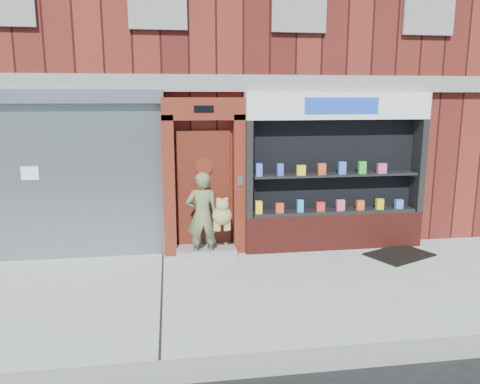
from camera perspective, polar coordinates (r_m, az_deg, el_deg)
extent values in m
plane|color=#9E9E99|center=(7.38, 2.84, -11.69)|extent=(80.00, 80.00, 0.00)
cube|color=gray|center=(5.50, 7.54, -19.79)|extent=(60.00, 0.30, 0.12)
cube|color=#4B1511|center=(12.77, -2.50, 16.40)|extent=(12.00, 8.00, 8.00)
cube|color=gray|center=(8.68, 0.49, 13.11)|extent=(12.00, 0.16, 0.30)
cube|color=gray|center=(8.87, -19.06, 1.09)|extent=(3.00, 0.10, 2.80)
cube|color=slate|center=(8.69, -19.79, 10.93)|extent=(3.10, 0.30, 0.24)
cube|color=white|center=(8.96, -24.25, 2.10)|extent=(0.30, 0.01, 0.24)
cube|color=#53180E|center=(8.66, -8.65, 0.68)|extent=(0.22, 0.28, 2.60)
cube|color=#53180E|center=(8.75, -0.11, 0.93)|extent=(0.22, 0.28, 2.60)
cube|color=#53180E|center=(8.53, -4.50, 10.08)|extent=(1.50, 0.28, 0.40)
cube|color=black|center=(8.39, -4.43, 10.06)|extent=(0.35, 0.01, 0.12)
cube|color=#551A0F|center=(8.81, -4.40, 0.30)|extent=(1.00, 0.06, 2.20)
cylinder|color=black|center=(8.69, -4.43, 3.16)|extent=(0.28, 0.02, 0.28)
cylinder|color=#53180E|center=(8.68, -4.42, 3.15)|extent=(0.34, 0.02, 0.34)
cube|color=gray|center=(8.84, -4.16, -7.21)|extent=(1.10, 0.55, 0.15)
cube|color=slate|center=(8.59, 0.03, 1.40)|extent=(0.10, 0.02, 0.18)
cube|color=#5C1B15|center=(9.36, 11.26, -4.57)|extent=(3.50, 0.40, 0.70)
cube|color=black|center=(8.67, 0.99, 2.83)|extent=(0.12, 0.40, 1.80)
cube|color=black|center=(9.81, 20.89, 3.09)|extent=(0.12, 0.40, 1.80)
cube|color=black|center=(9.27, 11.17, 3.18)|extent=(3.30, 0.03, 1.80)
cube|color=black|center=(9.26, 11.35, -2.31)|extent=(3.20, 0.36, 0.06)
cube|color=black|center=(9.12, 11.52, 2.08)|extent=(3.20, 0.36, 0.04)
cube|color=white|center=(9.01, 11.86, 10.27)|extent=(3.50, 0.40, 0.50)
cube|color=blue|center=(8.81, 12.32, 10.23)|extent=(1.40, 0.01, 0.30)
cube|color=yellow|center=(8.76, 2.29, -1.88)|extent=(0.12, 0.09, 0.24)
cube|color=red|center=(8.85, 4.83, -1.95)|extent=(0.15, 0.09, 0.19)
cube|color=#2796C5|center=(8.94, 7.33, -1.70)|extent=(0.11, 0.09, 0.24)
cube|color=red|center=(9.07, 9.76, -1.78)|extent=(0.16, 0.09, 0.18)
cube|color=#E44C71|center=(9.19, 12.13, -1.59)|extent=(0.15, 0.09, 0.21)
cube|color=#FC561A|center=(9.34, 14.43, -1.56)|extent=(0.14, 0.09, 0.19)
cube|color=yellow|center=(9.50, 16.65, -1.41)|extent=(0.14, 0.09, 0.20)
cube|color=#446AEA|center=(9.68, 18.79, -1.39)|extent=(0.15, 0.09, 0.18)
cube|color=#455CEC|center=(8.63, 2.33, 2.71)|extent=(0.11, 0.09, 0.24)
cube|color=#3C45CD|center=(8.71, 4.91, 2.73)|extent=(0.11, 0.09, 0.23)
cube|color=yellow|center=(8.81, 7.45, 2.65)|extent=(0.16, 0.09, 0.19)
cube|color=#CF4124|center=(8.93, 9.92, 2.77)|extent=(0.14, 0.09, 0.22)
cube|color=blue|center=(9.06, 12.33, 2.87)|extent=(0.14, 0.09, 0.24)
cube|color=green|center=(9.21, 14.66, 2.90)|extent=(0.14, 0.09, 0.24)
cube|color=#D94885|center=(9.38, 16.90, 2.78)|extent=(0.17, 0.09, 0.19)
imported|color=#626A46|center=(8.48, -4.61, -2.88)|extent=(0.59, 0.40, 1.61)
sphere|color=#A18650|center=(8.35, -2.21, -2.86)|extent=(0.34, 0.34, 0.34)
sphere|color=#A18650|center=(8.24, -2.18, -1.57)|extent=(0.23, 0.23, 0.23)
sphere|color=#A18650|center=(8.21, -2.66, -0.97)|extent=(0.08, 0.08, 0.08)
sphere|color=#A18650|center=(8.23, -1.71, -0.94)|extent=(0.08, 0.08, 0.08)
cylinder|color=#A18650|center=(8.38, -2.98, -4.03)|extent=(0.08, 0.08, 0.21)
cylinder|color=#A18650|center=(8.40, -1.42, -3.97)|extent=(0.08, 0.08, 0.21)
cylinder|color=#A18650|center=(8.36, -2.65, -4.06)|extent=(0.08, 0.08, 0.21)
cylinder|color=#A18650|center=(8.37, -1.72, -4.03)|extent=(0.08, 0.08, 0.21)
cube|color=black|center=(9.31, 18.84, -7.23)|extent=(1.37, 1.20, 0.03)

